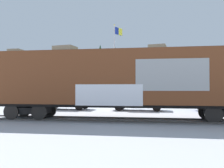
{
  "coord_description": "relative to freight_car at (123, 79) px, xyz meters",
  "views": [
    {
      "loc": [
        2.12,
        -13.34,
        1.78
      ],
      "look_at": [
        -0.0,
        1.42,
        2.09
      ],
      "focal_mm": 37.52,
      "sensor_mm": 36.0,
      "label": 1
    }
  ],
  "objects": [
    {
      "name": "track",
      "position": [
        -0.97,
        0.0,
        -2.29
      ],
      "size": [
        60.0,
        2.62,
        0.08
      ],
      "color": "#4C4742",
      "rests_on": "ground_plane"
    },
    {
      "name": "parked_car_white",
      "position": [
        0.57,
        6.19,
        -1.49
      ],
      "size": [
        4.54,
        2.08,
        1.68
      ],
      "color": "silver",
      "rests_on": "ground_plane"
    },
    {
      "name": "parked_car_silver",
      "position": [
        -5.56,
        6.22,
        -1.49
      ],
      "size": [
        4.22,
        2.04,
        1.71
      ],
      "color": "#B7BABF",
      "rests_on": "ground_plane"
    },
    {
      "name": "parked_car_blue",
      "position": [
        7.29,
        6.27,
        -1.53
      ],
      "size": [
        4.43,
        2.35,
        1.54
      ],
      "color": "navy",
      "rests_on": "ground_plane"
    },
    {
      "name": "freight_car",
      "position": [
        0.0,
        0.0,
        0.0
      ],
      "size": [
        16.12,
        3.11,
        4.1
      ],
      "color": "brown",
      "rests_on": "ground_plane"
    },
    {
      "name": "flagpole",
      "position": [
        -1.93,
        11.76,
        3.15
      ],
      "size": [
        0.84,
        1.15,
        8.79
      ],
      "color": "silver",
      "rests_on": "ground_plane"
    },
    {
      "name": "hillside",
      "position": [
        -0.87,
        65.07,
        3.73
      ],
      "size": [
        146.56,
        29.3,
        16.01
      ],
      "color": "slate",
      "rests_on": "ground_plane"
    },
    {
      "name": "ground_plane",
      "position": [
        -0.84,
        0.0,
        -2.33
      ],
      "size": [
        260.0,
        260.0,
        0.0
      ],
      "primitive_type": "plane",
      "color": "#B2B5BC"
    }
  ]
}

